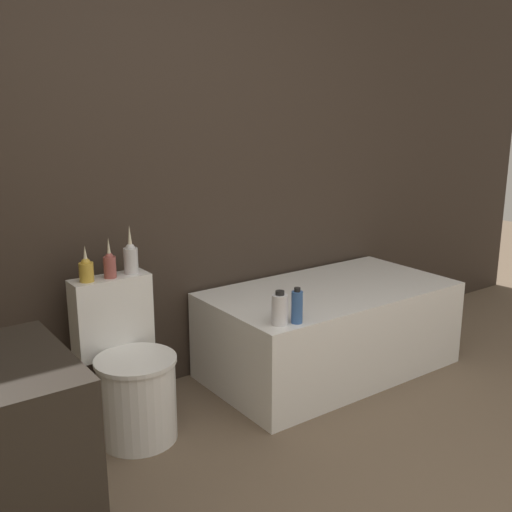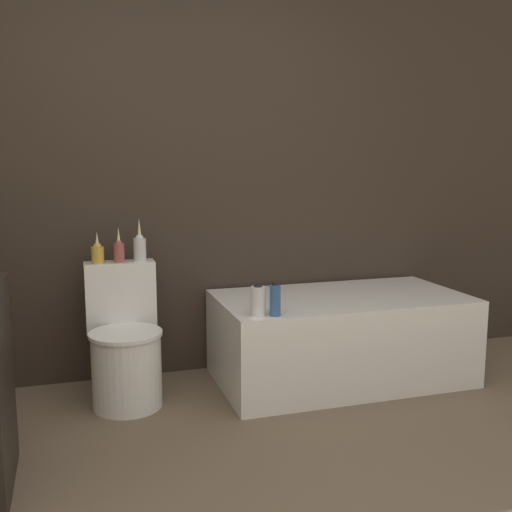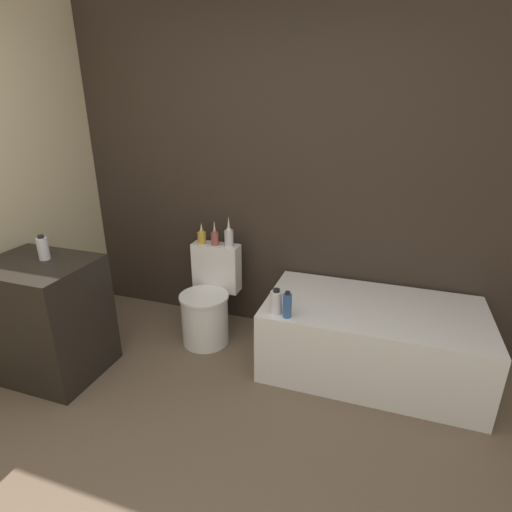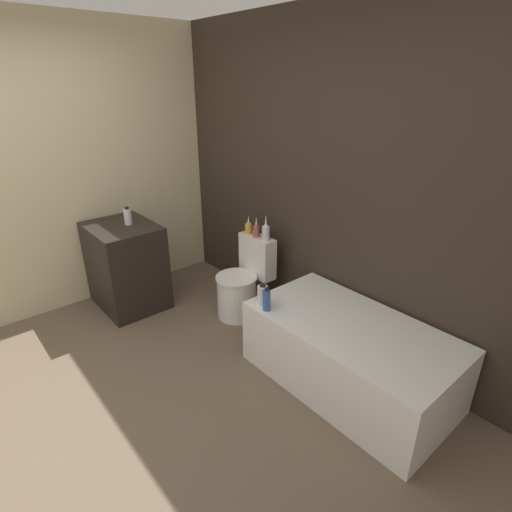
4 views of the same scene
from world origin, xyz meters
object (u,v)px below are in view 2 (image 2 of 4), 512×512
Objects in this scene: vase_silver at (119,250)px; vase_bronze at (140,246)px; bathtub at (340,337)px; toilet at (125,348)px; shampoo_bottle_short at (275,300)px; vase_gold at (98,252)px; shampoo_bottle_tall at (258,300)px.

vase_bronze is at bearing 6.64° from vase_silver.
bathtub is 1.30m from vase_bronze.
bathtub is 1.26m from toilet.
shampoo_bottle_short is (0.62, -0.54, -0.23)m from vase_bronze.
vase_gold is 1.02m from shampoo_bottle_short.
shampoo_bottle_short is at bearing -41.20° from vase_bronze.
vase_gold is (-0.12, 0.17, 0.50)m from toilet.
shampoo_bottle_short reaches higher than bathtub.
toilet is 4.35× the size of shampoo_bottle_tall.
toilet is at bearing 153.49° from shampoo_bottle_tall.
toilet is at bearing -90.00° from vase_silver.
toilet reaches higher than shampoo_bottle_short.
vase_silver is 0.81× the size of vase_bronze.
shampoo_bottle_short is at bearing -21.19° from shampoo_bottle_tall.
vase_silver is at bearing -173.36° from vase_bronze.
shampoo_bottle_short is (0.08, -0.03, 0.00)m from shampoo_bottle_tall.
bathtub is at bearing -1.29° from toilet.
toilet is at bearing 154.06° from shampoo_bottle_short.
vase_silver is (0.12, -0.00, 0.01)m from vase_gold.
bathtub is at bearing -10.50° from vase_bronze.
vase_bronze is 0.85m from shampoo_bottle_short.
toilet is 0.87m from shampoo_bottle_short.
bathtub is at bearing -8.36° from vase_gold.
vase_silver is at bearing 171.03° from bathtub.
vase_gold is 0.72× the size of vase_bronze.
vase_gold is 0.96× the size of shampoo_bottle_short.
vase_gold is at bearing 146.94° from shampoo_bottle_tall.
vase_silver is 1.15× the size of shampoo_bottle_tall.
shampoo_bottle_short is (0.73, -0.53, -0.21)m from vase_silver.
toilet is 0.54m from vase_silver.
vase_gold reaches higher than shampoo_bottle_tall.
vase_bronze is (-1.15, 0.21, 0.57)m from bathtub.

